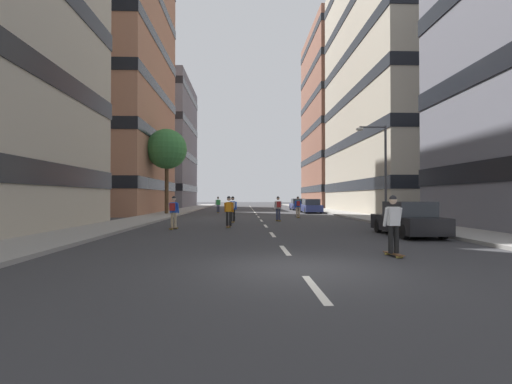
{
  "coord_description": "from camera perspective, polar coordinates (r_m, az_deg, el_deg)",
  "views": [
    {
      "loc": [
        -1.37,
        -8.9,
        1.73
      ],
      "look_at": [
        0.0,
        29.03,
        2.25
      ],
      "focal_mm": 25.85,
      "sensor_mm": 36.0,
      "label": 1
    }
  ],
  "objects": [
    {
      "name": "parked_car_mid",
      "position": [
        17.82,
        22.46,
        -4.03
      ],
      "size": [
        1.82,
        4.4,
        1.52
      ],
      "color": "black",
      "rests_on": "ground_plane"
    },
    {
      "name": "lane_markings",
      "position": [
        39.46,
        -0.08,
        -3.29
      ],
      "size": [
        0.16,
        67.2,
        0.01
      ],
      "color": "silver",
      "rests_on": "ground_plane"
    },
    {
      "name": "streetlamp_right",
      "position": [
        26.75,
        18.68,
        4.43
      ],
      "size": [
        2.13,
        0.3,
        6.5
      ],
      "color": "#3F3F44",
      "rests_on": "sidewalk_right"
    },
    {
      "name": "skater_3",
      "position": [
        26.39,
        3.46,
        -2.33
      ],
      "size": [
        0.56,
        0.92,
        1.78
      ],
      "color": "brown",
      "rests_on": "ground_plane"
    },
    {
      "name": "skater_2",
      "position": [
        33.91,
        6.49,
        -1.98
      ],
      "size": [
        0.54,
        0.91,
        1.78
      ],
      "color": "brown",
      "rests_on": "ground_plane"
    },
    {
      "name": "building_right_mid",
      "position": [
        46.04,
        22.67,
        15.74
      ],
      "size": [
        13.87,
        23.14,
        29.37
      ],
      "color": "#B2A893",
      "rests_on": "ground_plane"
    },
    {
      "name": "building_left_mid",
      "position": [
        45.94,
        -23.47,
        19.6
      ],
      "size": [
        13.87,
        17.4,
        35.17
      ],
      "color": "#9E6B51",
      "rests_on": "ground_plane"
    },
    {
      "name": "skater_0",
      "position": [
        25.13,
        -3.61,
        -2.41
      ],
      "size": [
        0.55,
        0.91,
        1.78
      ],
      "color": "brown",
      "rests_on": "ground_plane"
    },
    {
      "name": "parked_car_near",
      "position": [
        49.54,
        6.5,
        -1.97
      ],
      "size": [
        1.82,
        4.4,
        1.52
      ],
      "color": "navy",
      "rests_on": "ground_plane"
    },
    {
      "name": "building_left_far",
      "position": [
        66.02,
        -16.02,
        7.11
      ],
      "size": [
        13.87,
        17.59,
        21.34
      ],
      "color": "slate",
      "rests_on": "ground_plane"
    },
    {
      "name": "skater_1",
      "position": [
        20.93,
        -4.22,
        -2.81
      ],
      "size": [
        0.55,
        0.92,
        1.78
      ],
      "color": "brown",
      "rests_on": "ground_plane"
    },
    {
      "name": "sidewalk_left",
      "position": [
        42.57,
        -12.07,
        -3.0
      ],
      "size": [
        3.09,
        80.63,
        0.14
      ],
      "primitive_type": "cube",
      "color": "gray",
      "rests_on": "ground_plane"
    },
    {
      "name": "street_tree_near",
      "position": [
        37.03,
        -13.64,
        6.42
      ],
      "size": [
        3.89,
        3.89,
        8.2
      ],
      "color": "#4C3823",
      "rests_on": "sidewalk_left"
    },
    {
      "name": "skater_4",
      "position": [
        20.15,
        -12.64,
        -2.79
      ],
      "size": [
        0.57,
        0.92,
        1.78
      ],
      "color": "brown",
      "rests_on": "ground_plane"
    },
    {
      "name": "skater_6",
      "position": [
        30.94,
        6.52,
        -2.1
      ],
      "size": [
        0.53,
        0.9,
        1.78
      ],
      "color": "brown",
      "rests_on": "ground_plane"
    },
    {
      "name": "sidewalk_right",
      "position": [
        43.12,
        11.53,
        -2.97
      ],
      "size": [
        3.09,
        80.63,
        0.14
      ],
      "primitive_type": "cube",
      "color": "gray",
      "rests_on": "ground_plane"
    },
    {
      "name": "parked_car_far",
      "position": [
        40.3,
        8.49,
        -2.24
      ],
      "size": [
        1.82,
        4.4,
        1.52
      ],
      "color": "navy",
      "rests_on": "ground_plane"
    },
    {
      "name": "building_right_far",
      "position": [
        67.52,
        14.18,
        10.94
      ],
      "size": [
        13.87,
        19.07,
        30.66
      ],
      "color": "brown",
      "rests_on": "ground_plane"
    },
    {
      "name": "ground_plane",
      "position": [
        38.29,
        -0.02,
        -3.37
      ],
      "size": [
        175.91,
        175.91,
        0.0
      ],
      "primitive_type": "plane",
      "color": "#333335"
    },
    {
      "name": "skater_5",
      "position": [
        11.46,
        20.48,
        -4.44
      ],
      "size": [
        0.55,
        0.92,
        1.78
      ],
      "color": "brown",
      "rests_on": "ground_plane"
    },
    {
      "name": "skater_7",
      "position": [
        40.24,
        -5.89,
        -1.84
      ],
      "size": [
        0.55,
        0.92,
        1.78
      ],
      "color": "brown",
      "rests_on": "ground_plane"
    }
  ]
}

